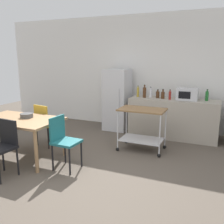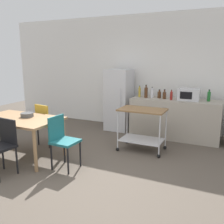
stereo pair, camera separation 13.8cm
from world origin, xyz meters
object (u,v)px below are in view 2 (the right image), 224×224
Objects in this scene: bottle_soy_sauce at (159,95)px; bottle_hot_sauce at (209,96)px; chair_teal at (62,138)px; bottle_olive_oil at (140,92)px; kitchen_cart at (142,123)px; chair_mustard at (47,122)px; bottle_sesame_oil at (152,93)px; bottle_sparkling_water at (146,92)px; refrigerator at (119,100)px; bottle_vinegar at (164,95)px; fruit_bowl at (27,115)px; chair_black at (2,143)px; bottle_wine at (171,96)px; microwave at (189,94)px; dining_table at (20,122)px.

bottle_hot_sauce is (1.09, 0.04, 0.03)m from bottle_soy_sauce.
bottle_hot_sauce reaches higher than chair_teal.
bottle_olive_oil is 1.05× the size of bottle_hot_sauce.
chair_mustard is at bearing -163.20° from kitchen_cart.
bottle_sesame_oil is (1.77, 1.70, 0.49)m from chair_mustard.
bottle_sesame_oil reaches higher than bottle_soy_sauce.
bottle_sparkling_water is 1.39m from bottle_hot_sauce.
refrigerator is at bearing -106.55° from chair_mustard.
bottle_vinegar is (1.11, 2.42, 0.47)m from chair_teal.
bottle_sparkling_water is 2.74m from fruit_bowl.
bottle_hot_sauce is (1.25, 0.06, 0.00)m from bottle_sesame_oil.
kitchen_cart is (1.91, 0.58, 0.05)m from chair_mustard.
bottle_sesame_oil reaches higher than kitchen_cart.
bottle_hot_sauce is (2.77, 3.11, 0.49)m from chair_black.
chair_mustard is 2.70m from bottle_vinegar.
bottle_wine is (1.29, 2.34, 0.48)m from chair_teal.
bottle_wine is 0.79m from bottle_hot_sauce.
bottle_olive_oil is 0.19m from bottle_sparkling_water.
kitchen_cart is 4.50× the size of bottle_soy_sauce.
microwave is 1.97× the size of fruit_bowl.
microwave is (0.67, -0.01, 0.05)m from bottle_soy_sauce.
bottle_hot_sauce is (3.06, 2.45, 0.34)m from dining_table.
refrigerator reaches higher than microwave.
bottle_soy_sauce reaches higher than chair_teal.
dining_table is 5.58× the size of bottle_olive_oil.
bottle_hot_sauce reaches higher than dining_table.
refrigerator is (-0.08, 2.54, 0.26)m from chair_teal.
dining_table is 1.01m from chair_teal.
microwave reaches higher than chair_mustard.
bottle_soy_sauce is at bearing 5.68° from bottle_sesame_oil.
bottle_soy_sauce is at bearing -3.56° from refrigerator.
bottle_vinegar reaches higher than chair_black.
bottle_vinegar is 3.03m from fruit_bowl.
bottle_olive_oil is 0.48m from bottle_soy_sauce.
bottle_vinegar is (0.30, -0.04, -0.02)m from bottle_sesame_oil.
bottle_soy_sauce reaches higher than chair_black.
chair_teal is 2.72m from bottle_wine.
bottle_sesame_oil is 0.31m from bottle_vinegar.
bottle_olive_oil is at bearing 111.95° from kitchen_cart.
bottle_wine reaches higher than kitchen_cart.
chair_black is 3.90m from microwave.
bottle_hot_sauce is at bearing 12.28° from bottle_wine.
bottle_sesame_oil reaches higher than dining_table.
bottle_hot_sauce is (1.12, 1.18, 0.44)m from kitchen_cart.
fruit_bowl is at bearing -122.07° from bottle_olive_oil.
bottle_hot_sauce is at bearing 52.97° from chair_black.
kitchen_cart is 3.96× the size of bottle_wine.
bottle_hot_sauce is at bearing 2.04° from bottle_soy_sauce.
refrigerator is 7.67× the size of bottle_soy_sauce.
bottle_wine is (2.28, 2.28, 0.33)m from dining_table.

